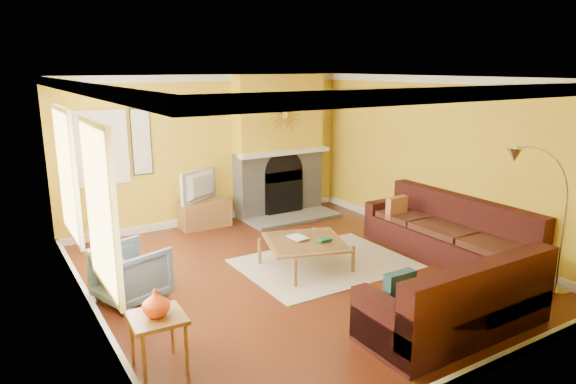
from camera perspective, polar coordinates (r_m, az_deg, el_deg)
floor at (r=7.35m, az=1.13°, el=-9.08°), size 5.50×6.00×0.02m
ceiling at (r=6.77m, az=1.25°, el=12.64°), size 5.50×6.00×0.02m
wall_back at (r=9.55m, az=-8.71°, el=4.65°), size 5.50×0.02×2.70m
wall_front at (r=4.79m, az=21.26°, el=-5.42°), size 5.50×0.02×2.70m
wall_left at (r=5.94m, az=-21.77°, el=-1.81°), size 0.02×6.00×2.70m
wall_right at (r=8.72m, az=16.63°, el=3.35°), size 0.02×6.00×2.70m
baseboard at (r=7.32m, az=1.14°, el=-8.58°), size 5.50×6.00×0.12m
crown_molding at (r=6.77m, az=1.24°, el=12.05°), size 5.50×6.00×0.12m
window_left_near at (r=7.17m, az=-23.46°, el=1.82°), size 0.06×1.22×1.72m
window_left_far at (r=5.34m, az=-20.31°, el=-1.70°), size 0.06×1.22×1.72m
window_back at (r=8.91m, az=-19.94°, el=4.62°), size 0.82×0.06×1.22m
wall_art at (r=9.07m, az=-15.96°, el=5.38°), size 0.34×0.04×1.14m
fireplace at (r=9.97m, az=-1.06°, el=5.19°), size 1.80×0.40×2.70m
mantel at (r=9.78m, az=-0.33°, el=4.43°), size 1.92×0.22×0.08m
hearth at (r=9.80m, az=0.62°, el=-2.88°), size 1.80×0.70×0.06m
sunburst at (r=9.70m, az=-0.37°, el=8.52°), size 0.70×0.04×0.70m
rug at (r=7.68m, az=4.12°, el=-7.93°), size 2.40×1.80×0.02m
sectional_sofa at (r=7.15m, az=13.04°, el=-6.17°), size 3.26×3.47×0.90m
coffee_table at (r=7.44m, az=1.93°, el=-6.94°), size 1.36×1.36×0.43m
media_console at (r=9.41m, az=-9.24°, el=-2.41°), size 0.89×0.40×0.49m
tv at (r=9.28m, az=-9.37°, el=0.71°), size 0.91×0.61×0.56m
subwoofer at (r=9.58m, az=-7.45°, el=-2.62°), size 0.31×0.31×0.31m
armchair at (r=6.73m, az=-17.03°, el=-8.60°), size 0.96×0.95×0.70m
side_table at (r=5.27m, az=-14.18°, el=-15.88°), size 0.53×0.53×0.56m
vase at (r=5.08m, az=-14.46°, el=-11.81°), size 0.32×0.32×0.27m
book at (r=7.36m, az=0.43°, el=-5.27°), size 0.24×0.31×0.03m
arc_lamp at (r=6.85m, az=26.16°, el=-3.41°), size 1.27×0.36×1.98m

